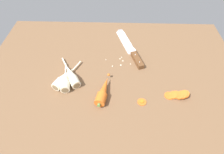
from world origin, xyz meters
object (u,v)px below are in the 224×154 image
Objects in this scene: chefs_knife at (128,46)px; carrot_slice_stray_near at (142,102)px; carrot_slice_stack at (177,95)px; parsnip_front at (71,75)px; parsnip_mid_left at (64,78)px; parsnip_mid_right at (65,81)px; whole_carrot at (103,91)px.

chefs_knife is 9.51× the size of carrot_slice_stray_near.
chefs_knife and carrot_slice_stack have the same top height.
parsnip_mid_left is at bearing -151.56° from parsnip_front.
chefs_knife is 38.39cm from parsnip_mid_left.
parsnip_front and parsnip_mid_right have the same top height.
whole_carrot reaches higher than carrot_slice_stack.
carrot_slice_stack reaches higher than carrot_slice_stray_near.
parsnip_mid_right is at bearing 164.54° from carrot_slice_stray_near.
parsnip_mid_right is at bearing -62.53° from parsnip_mid_left.
carrot_slice_stack is at bearing -10.83° from parsnip_front.
chefs_knife is at bearing 42.66° from parsnip_front.
parsnip_mid_left and parsnip_mid_right have the same top height.
parsnip_mid_left is 1.65cm from parsnip_mid_right.
parsnip_mid_left reaches higher than carrot_slice_stack.
parsnip_mid_left reaches higher than chefs_knife.
carrot_slice_stray_near is at bearing -15.46° from parsnip_mid_right.
whole_carrot reaches higher than carrot_slice_stray_near.
parsnip_front is at bearing 28.44° from parsnip_mid_left.
parsnip_mid_right is 47.48cm from carrot_slice_stack.
carrot_slice_stack is at bearing 0.03° from whole_carrot.
chefs_knife reaches higher than carrot_slice_stray_near.
carrot_slice_stray_near is at bearing -82.85° from chefs_knife.
whole_carrot is at bearing -21.73° from parsnip_mid_left.
parsnip_mid_right reaches higher than carrot_slice_stack.
parsnip_front is at bearing 54.33° from parsnip_mid_right.
parsnip_mid_left is (-2.97, -1.61, 0.00)cm from parsnip_front.
parsnip_front is 1.05× the size of parsnip_mid_left.
chefs_knife is at bearing 70.94° from whole_carrot.
parsnip_mid_left is 34.90cm from carrot_slice_stray_near.
carrot_slice_stack is (30.33, 0.02, -1.14)cm from whole_carrot.
parsnip_mid_left is at bearing 117.47° from parsnip_mid_right.
parsnip_mid_left is 1.86× the size of carrot_slice_stack.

